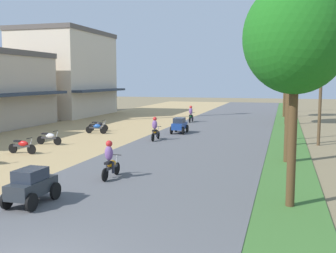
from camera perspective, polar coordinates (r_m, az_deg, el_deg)
The scene contains 18 objects.
shophouse_far at distance 50.23m, azimuth -14.34°, elevation 7.28°, with size 9.53×11.99×10.10m.
parked_motorbike_third at distance 24.57m, azimuth -19.93°, elevation -2.52°, with size 1.80×0.54×0.94m.
parked_motorbike_fourth at distance 27.42m, azimuth -16.47°, elevation -1.48°, with size 1.80×0.54×0.94m.
parked_motorbike_fifth at distance 32.28m, azimuth -10.12°, elevation -0.13°, with size 1.80×0.54×0.94m.
parked_motorbike_sixth at distance 33.80m, azimuth -9.84°, elevation 0.18°, with size 1.80×0.54×0.94m.
median_tree_nearest at distance 13.87m, azimuth 17.66°, elevation 11.87°, with size 3.40×3.40×7.44m.
median_tree_second at distance 21.58m, azimuth 17.17°, elevation 12.08°, with size 2.81×2.81×8.29m.
median_tree_third at distance 27.28m, azimuth 17.35°, elevation 13.13°, with size 3.23×3.23×9.51m.
median_tree_fourth at distance 40.23m, azimuth 16.66°, elevation 9.68°, with size 4.20×4.20×9.31m.
median_tree_fifth at distance 48.31m, azimuth 16.30°, elevation 7.98°, with size 2.93×2.93×7.29m.
streetlamp_near at distance 29.69m, azimuth 17.02°, elevation 6.62°, with size 3.16×0.20×7.57m.
streetlamp_mid at distance 56.09m, azimuth 16.65°, elevation 6.47°, with size 3.16×0.20×7.52m.
utility_pole_near at distance 27.94m, azimuth 20.88°, elevation 6.68°, with size 1.80×0.20×8.67m.
car_hatchback_charcoal at distance 14.52m, azimuth -18.77°, elevation -7.84°, with size 1.04×2.00×1.23m.
car_hatchback_blue at distance 31.89m, azimuth 1.63°, elevation 0.24°, with size 1.04×2.00×1.23m.
motorbike_foreground_rider at distance 17.44m, azimuth -8.17°, elevation -4.79°, with size 0.54×1.80×1.66m.
motorbike_ahead_second at distance 28.12m, azimuth -1.81°, elevation -0.39°, with size 0.54×1.80×1.66m.
motorbike_ahead_third at distance 40.29m, azimuth 3.28°, elevation 1.72°, with size 0.54×1.80×1.66m.
Camera 1 is at (5.40, -6.93, 4.28)m, focal length 43.03 mm.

